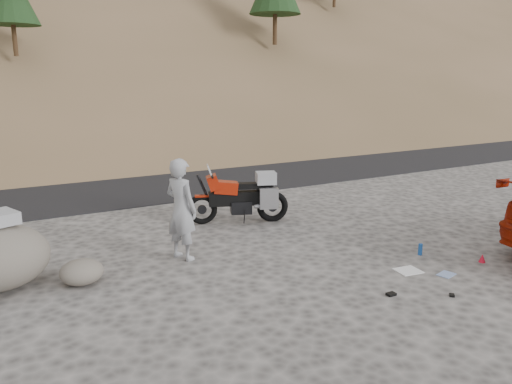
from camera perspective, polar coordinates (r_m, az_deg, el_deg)
ground at (r=9.87m, az=7.87°, el=-7.35°), size 140.00×140.00×0.00m
road at (r=17.62m, az=-10.06°, el=1.59°), size 120.00×7.00×0.05m
motorcycle at (r=11.88m, az=-1.53°, el=-0.61°), size 2.34×1.19×1.45m
man at (r=9.82m, az=-8.35°, el=-7.48°), size 0.72×0.84×1.95m
small_rock at (r=8.97m, az=-19.30°, el=-8.62°), size 0.83×0.78×0.43m
gear_white_cloth at (r=9.50m, az=16.98°, el=-8.59°), size 0.48×0.43×0.01m
gear_bottle at (r=10.37m, az=18.26°, el=-6.24°), size 0.10×0.10×0.23m
gear_funnel at (r=10.40m, az=24.44°, el=-6.90°), size 0.15×0.15×0.16m
gear_glove_a at (r=8.43m, az=15.18°, el=-11.20°), size 0.15×0.11×0.04m
gear_glove_b at (r=8.70m, az=21.48°, el=-10.92°), size 0.13×0.13×0.03m
gear_blue_cloth at (r=9.55m, az=20.92°, el=-8.79°), size 0.37×0.30×0.01m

